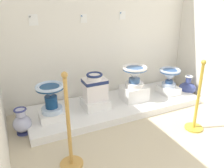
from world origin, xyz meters
TOP-DOWN VIEW (x-y plane):
  - wall_back at (1.64, 3.12)m, footprint 3.47×0.06m
  - display_platform at (1.64, 2.59)m, footprint 2.78×0.95m
  - plinth_block_slender_white at (0.61, 2.51)m, footprint 0.36×0.29m
  - antique_toilet_slender_white at (0.61, 2.51)m, footprint 0.38×0.38m
  - plinth_block_pale_glazed at (1.29, 2.59)m, footprint 0.38×0.38m
  - antique_toilet_pale_glazed at (1.29, 2.59)m, footprint 0.34×0.27m
  - plinth_block_leftmost at (1.97, 2.58)m, footprint 0.40×0.34m
  - antique_toilet_leftmost at (1.97, 2.58)m, footprint 0.40×0.40m
  - plinth_block_squat_floral at (2.66, 2.54)m, footprint 0.30×0.36m
  - antique_toilet_squat_floral at (2.66, 2.54)m, footprint 0.36×0.36m
  - info_placard_first at (0.57, 3.08)m, footprint 0.13×0.01m
  - info_placard_second at (1.32, 3.08)m, footprint 0.10×0.01m
  - info_placard_third at (2.00, 3.08)m, footprint 0.11×0.01m
  - decorative_vase_companion at (0.20, 2.49)m, footprint 0.24×0.24m
  - decorative_vase_corner at (3.07, 2.50)m, footprint 0.31×0.31m
  - stanchion_post_near_left at (0.61, 1.61)m, footprint 0.26×0.26m
  - stanchion_post_near_right at (2.35, 1.58)m, footprint 0.25×0.25m

SIDE VIEW (x-z plane):
  - display_platform at x=1.64m, z-range 0.00..0.11m
  - decorative_vase_corner at x=3.07m, z-range -0.05..0.33m
  - decorative_vase_companion at x=0.20m, z-range -0.02..0.34m
  - plinth_block_slender_white at x=0.61m, z-range 0.11..0.22m
  - plinth_block_squat_floral at x=2.66m, z-range 0.11..0.23m
  - plinth_block_pale_glazed at x=1.29m, z-range 0.11..0.25m
  - plinth_block_leftmost at x=1.97m, z-range 0.11..0.34m
  - stanchion_post_near_right at x=2.35m, z-range -0.19..0.80m
  - stanchion_post_near_left at x=0.61m, z-range -0.21..0.87m
  - antique_toilet_squat_floral at x=2.66m, z-range 0.28..0.60m
  - antique_toilet_pale_glazed at x=1.29m, z-range 0.25..0.66m
  - antique_toilet_slender_white at x=0.61m, z-range 0.29..0.69m
  - antique_toilet_leftmost at x=1.97m, z-range 0.39..0.73m
  - info_placard_second at x=1.32m, z-range 1.34..1.47m
  - wall_back at x=1.64m, z-range 0.00..2.82m
  - info_placard_first at x=0.57m, z-range 1.33..1.49m
  - info_placard_third at x=2.00m, z-range 1.36..1.49m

